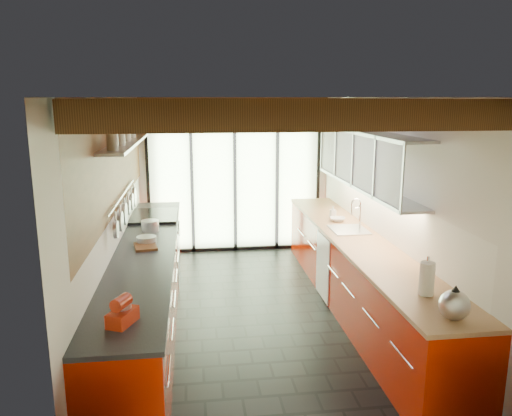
% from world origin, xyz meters
% --- Properties ---
extents(ground, '(5.50, 5.50, 0.00)m').
position_xyz_m(ground, '(0.00, 0.00, 0.00)').
color(ground, black).
rests_on(ground, ground).
extents(room_shell, '(5.50, 5.50, 5.50)m').
position_xyz_m(room_shell, '(0.00, 0.00, 1.65)').
color(room_shell, silver).
rests_on(room_shell, ground).
extents(ceiling_beams, '(3.14, 5.06, 4.90)m').
position_xyz_m(ceiling_beams, '(-0.00, 0.38, 2.46)').
color(ceiling_beams, '#593316').
rests_on(ceiling_beams, ground).
extents(glass_door, '(2.95, 0.10, 2.90)m').
position_xyz_m(glass_door, '(0.00, 2.69, 1.66)').
color(glass_door, '#C6EAAD').
rests_on(glass_door, ground).
extents(left_counter, '(0.68, 5.00, 0.92)m').
position_xyz_m(left_counter, '(-1.28, 0.00, 0.46)').
color(left_counter, '#B21800').
rests_on(left_counter, ground).
extents(range_stove, '(0.66, 0.90, 0.97)m').
position_xyz_m(range_stove, '(-1.28, 1.45, 0.47)').
color(range_stove, silver).
rests_on(range_stove, ground).
extents(right_counter, '(0.68, 5.00, 0.92)m').
position_xyz_m(right_counter, '(1.27, 0.00, 0.46)').
color(right_counter, '#B21800').
rests_on(right_counter, ground).
extents(sink_assembly, '(0.45, 0.52, 0.43)m').
position_xyz_m(sink_assembly, '(1.29, 0.40, 0.96)').
color(sink_assembly, silver).
rests_on(sink_assembly, right_counter).
extents(upper_cabinets_right, '(0.34, 3.00, 3.00)m').
position_xyz_m(upper_cabinets_right, '(1.43, 0.30, 1.85)').
color(upper_cabinets_right, silver).
rests_on(upper_cabinets_right, ground).
extents(left_wall_fixtures, '(0.28, 2.60, 0.96)m').
position_xyz_m(left_wall_fixtures, '(-1.47, 0.25, 1.80)').
color(left_wall_fixtures, silver).
rests_on(left_wall_fixtures, ground).
extents(stand_mixer, '(0.24, 0.29, 0.23)m').
position_xyz_m(stand_mixer, '(-1.27, -2.02, 1.01)').
color(stand_mixer, red).
rests_on(stand_mixer, left_counter).
extents(pot_large, '(0.23, 0.23, 0.14)m').
position_xyz_m(pot_large, '(-1.27, 0.69, 0.99)').
color(pot_large, silver).
rests_on(pot_large, left_counter).
extents(pot_small, '(0.24, 0.24, 0.09)m').
position_xyz_m(pot_small, '(-1.27, 0.12, 0.96)').
color(pot_small, silver).
rests_on(pot_small, left_counter).
extents(cutting_board, '(0.30, 0.38, 0.03)m').
position_xyz_m(cutting_board, '(-1.27, -0.04, 0.93)').
color(cutting_board, brown).
rests_on(cutting_board, left_counter).
extents(kettle, '(0.25, 0.30, 0.28)m').
position_xyz_m(kettle, '(1.27, -2.25, 1.04)').
color(kettle, silver).
rests_on(kettle, right_counter).
extents(paper_towel, '(0.17, 0.17, 0.35)m').
position_xyz_m(paper_towel, '(1.27, -1.78, 1.07)').
color(paper_towel, white).
rests_on(paper_towel, right_counter).
extents(soap_bottle, '(0.08, 0.08, 0.16)m').
position_xyz_m(soap_bottle, '(1.27, 1.13, 1.00)').
color(soap_bottle, silver).
rests_on(soap_bottle, right_counter).
extents(bowl, '(0.25, 0.25, 0.05)m').
position_xyz_m(bowl, '(1.27, 0.90, 0.95)').
color(bowl, silver).
rests_on(bowl, right_counter).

